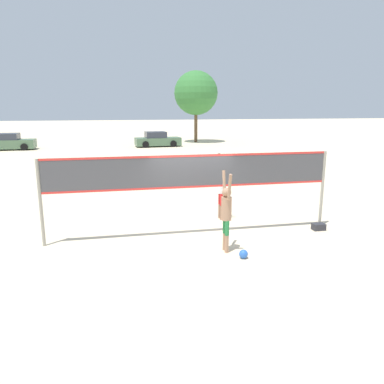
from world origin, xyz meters
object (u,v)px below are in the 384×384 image
(player_spiker, at_px, (226,210))
(tree_left_cluster, at_px, (196,93))
(player_blocker, at_px, (221,185))
(volleyball_net, at_px, (192,176))
(volleyball, at_px, (243,254))
(parked_car_near, at_px, (10,142))
(gear_bag, at_px, (319,227))
(parked_car_mid, at_px, (157,140))

(player_spiker, relative_size, tree_left_cluster, 0.29)
(player_spiker, height_order, player_blocker, player_blocker)
(volleyball_net, relative_size, volleyball, 37.28)
(tree_left_cluster, bearing_deg, volleyball, -100.06)
(parked_car_near, bearing_deg, volleyball, -66.81)
(volleyball, bearing_deg, player_blocker, 83.79)
(volleyball_net, relative_size, tree_left_cluster, 1.14)
(volleyball_net, xyz_separation_m, volleyball, (0.96, -2.02, -1.76))
(volleyball_net, height_order, tree_left_cluster, tree_left_cluster)
(volleyball_net, height_order, player_spiker, volleyball_net)
(player_spiker, distance_m, tree_left_cluster, 32.34)
(gear_bag, relative_size, parked_car_near, 0.09)
(parked_car_near, height_order, tree_left_cluster, tree_left_cluster)
(player_spiker, xyz_separation_m, tree_left_cluster, (6.01, 31.51, 4.11))
(player_blocker, bearing_deg, tree_left_cluster, 169.47)
(player_blocker, bearing_deg, parked_car_mid, 178.62)
(volleyball_net, relative_size, gear_bag, 22.19)
(player_spiker, height_order, volleyball, player_spiker)
(player_blocker, height_order, tree_left_cluster, tree_left_cluster)
(volleyball, bearing_deg, gear_bag, 28.49)
(volleyball, bearing_deg, parked_car_mid, 88.02)
(parked_car_near, relative_size, parked_car_mid, 0.93)
(parked_car_mid, height_order, tree_left_cluster, tree_left_cluster)
(tree_left_cluster, bearing_deg, parked_car_near, -167.80)
(gear_bag, bearing_deg, parked_car_near, 120.62)
(parked_car_mid, bearing_deg, gear_bag, -90.00)
(volleyball_net, height_order, player_blocker, volleyball_net)
(player_blocker, relative_size, volleyball, 9.82)
(player_blocker, height_order, parked_car_mid, player_blocker)
(player_blocker, relative_size, parked_car_near, 0.55)
(volleyball_net, bearing_deg, gear_bag, -4.33)
(player_blocker, bearing_deg, volleyball_net, -41.61)
(gear_bag, bearing_deg, player_blocker, 146.55)
(player_blocker, relative_size, gear_bag, 5.84)
(volleyball_net, distance_m, player_spiker, 1.73)
(volleyball_net, relative_size, parked_car_mid, 1.92)
(gear_bag, bearing_deg, tree_left_cluster, 85.21)
(tree_left_cluster, bearing_deg, player_blocker, -100.53)
(parked_car_near, distance_m, parked_car_mid, 13.48)
(volleyball_net, xyz_separation_m, tree_left_cluster, (6.65, 30.07, 3.40))
(parked_car_near, bearing_deg, tree_left_cluster, 11.44)
(parked_car_near, distance_m, tree_left_cluster, 19.18)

